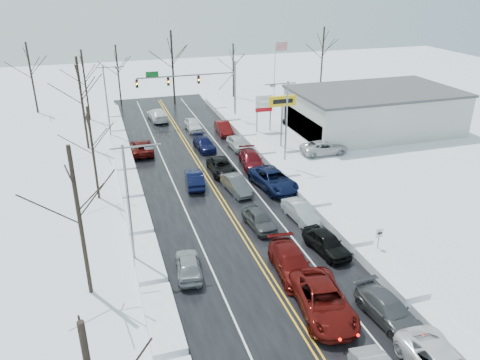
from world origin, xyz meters
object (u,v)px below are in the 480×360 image
object	(u,v)px
flagpole	(276,71)
oncoming_car_0	(195,186)
traffic_signal_mast	(198,83)
tires_plus_sign	(282,105)
dealership_building	(374,110)

from	to	relation	value
flagpole	oncoming_car_0	size ratio (longest dim) A/B	2.19
oncoming_car_0	traffic_signal_mast	bearing A→B (deg)	-97.88
traffic_signal_mast	flagpole	bearing A→B (deg)	9.73
flagpole	oncoming_car_0	bearing A→B (deg)	-127.39
tires_plus_sign	oncoming_car_0	xyz separation A→B (m)	(-12.13, -7.98, -4.99)
tires_plus_sign	dealership_building	distance (m)	13.82
tires_plus_sign	flagpole	distance (m)	14.79
traffic_signal_mast	flagpole	xyz separation A→B (m)	(11.72, 2.01, 0.45)
traffic_signal_mast	tires_plus_sign	distance (m)	13.92
dealership_building	oncoming_car_0	bearing A→B (deg)	-158.70
dealership_building	oncoming_car_0	distance (m)	27.61
tires_plus_sign	oncoming_car_0	distance (m)	15.35
traffic_signal_mast	oncoming_car_0	distance (m)	21.32
dealership_building	flagpole	bearing A→B (deg)	126.27
tires_plus_sign	flagpole	size ratio (longest dim) A/B	0.60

